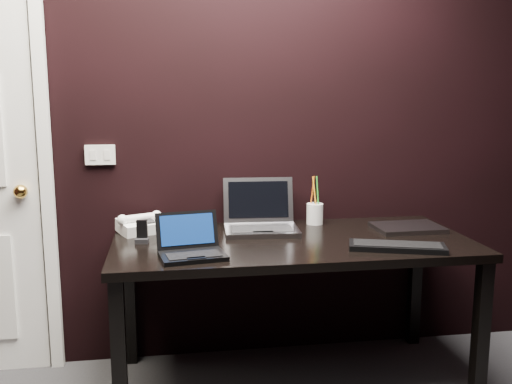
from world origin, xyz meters
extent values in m
plane|color=black|center=(0.00, 1.80, 1.30)|extent=(4.00, 0.00, 4.00)
cube|color=white|center=(-0.89, 1.77, 1.02)|extent=(0.06, 0.05, 2.11)
sphere|color=gold|center=(-1.01, 1.73, 0.95)|extent=(0.07, 0.07, 0.07)
cube|color=silver|center=(-0.62, 1.79, 1.12)|extent=(0.15, 0.02, 0.10)
cube|color=silver|center=(-0.66, 1.78, 1.12)|extent=(0.03, 0.01, 0.05)
cube|color=silver|center=(-0.58, 1.78, 1.12)|extent=(0.03, 0.01, 0.05)
cube|color=black|center=(0.30, 1.40, 0.72)|extent=(1.70, 0.80, 0.04)
cube|color=black|center=(-0.50, 1.05, 0.35)|extent=(0.06, 0.06, 0.70)
cube|color=black|center=(1.10, 1.05, 0.35)|extent=(0.06, 0.06, 0.70)
cube|color=black|center=(-0.50, 1.75, 0.35)|extent=(0.06, 0.06, 0.70)
cube|color=black|center=(1.10, 1.75, 0.35)|extent=(0.06, 0.06, 0.70)
cube|color=black|center=(-0.19, 1.16, 0.75)|extent=(0.30, 0.23, 0.02)
cube|color=black|center=(-0.18, 1.13, 0.76)|extent=(0.24, 0.14, 0.00)
cube|color=black|center=(-0.17, 1.09, 0.76)|extent=(0.08, 0.04, 0.00)
cube|color=black|center=(-0.20, 1.27, 0.84)|extent=(0.28, 0.10, 0.16)
cube|color=#0A1F4E|center=(-0.20, 1.27, 0.84)|extent=(0.24, 0.08, 0.13)
cube|color=gray|center=(0.17, 1.55, 0.75)|extent=(0.38, 0.29, 0.03)
cube|color=black|center=(0.17, 1.52, 0.77)|extent=(0.31, 0.16, 0.00)
cube|color=gray|center=(0.17, 1.45, 0.77)|extent=(0.10, 0.05, 0.00)
cube|color=gray|center=(0.18, 1.71, 0.88)|extent=(0.37, 0.09, 0.23)
cube|color=black|center=(0.18, 1.70, 0.88)|extent=(0.32, 0.07, 0.19)
cube|color=black|center=(0.73, 1.15, 0.75)|extent=(0.45, 0.27, 0.02)
cube|color=black|center=(0.73, 1.15, 0.77)|extent=(0.40, 0.23, 0.00)
cube|color=gray|center=(0.92, 1.49, 0.75)|extent=(0.34, 0.25, 0.02)
cube|color=white|center=(-0.43, 1.64, 0.77)|extent=(0.25, 0.24, 0.08)
cylinder|color=silver|center=(-0.43, 1.63, 0.82)|extent=(0.18, 0.11, 0.04)
sphere|color=white|center=(-0.51, 1.59, 0.82)|extent=(0.07, 0.07, 0.05)
sphere|color=white|center=(-0.34, 1.67, 0.82)|extent=(0.07, 0.07, 0.05)
cube|color=black|center=(-0.39, 1.61, 0.81)|extent=(0.09, 0.08, 0.01)
cube|color=black|center=(-0.41, 1.45, 0.79)|extent=(0.05, 0.03, 0.11)
cube|color=black|center=(-0.41, 1.44, 0.75)|extent=(0.07, 0.05, 0.02)
cylinder|color=silver|center=(0.49, 1.70, 0.79)|extent=(0.09, 0.09, 0.11)
cylinder|color=#C45312|center=(0.48, 1.71, 0.92)|extent=(0.02, 0.03, 0.16)
cylinder|color=#288D26|center=(0.50, 1.69, 0.92)|extent=(0.02, 0.03, 0.16)
cylinder|color=black|center=(0.49, 1.71, 0.92)|extent=(0.01, 0.02, 0.17)
cylinder|color=orange|center=(0.48, 1.68, 0.92)|extent=(0.02, 0.04, 0.16)
camera|label=1|loc=(-0.28, -1.19, 1.44)|focal=40.00mm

